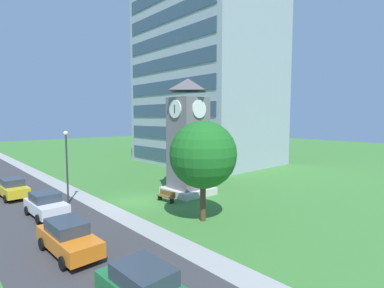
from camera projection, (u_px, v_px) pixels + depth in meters
The scene contains 11 objects.
ground_plane at pixel (135, 201), 24.68m from camera, with size 160.00×160.00×0.00m, color #3D7A33.
street_asphalt at pixel (44, 221), 19.99m from camera, with size 120.00×7.20×0.01m, color #38383A.
kerb_strip at pixel (105, 208), 22.93m from camera, with size 120.00×1.60×0.01m, color #9E9E99.
office_building at pixel (207, 80), 45.71m from camera, with size 19.89×15.18×25.60m.
clock_tower at pixel (188, 143), 26.73m from camera, with size 3.82×3.82×10.44m.
park_bench at pixel (166, 196), 24.55m from camera, with size 1.84×0.69×0.88m.
street_lamp at pixel (67, 159), 23.74m from camera, with size 0.36×0.36×5.91m.
tree_near_tower at pixel (203, 155), 19.67m from camera, with size 4.53×4.53×6.78m.
parked_car_yellow at pixel (13, 188), 25.63m from camera, with size 4.08×2.02×1.69m.
parked_car_white at pixel (46, 204), 20.85m from camera, with size 4.13×2.15×1.69m.
parked_car_orange at pixel (68, 237), 15.11m from camera, with size 4.70×2.01×1.69m.
Camera 1 is at (21.16, -12.61, 6.96)m, focal length 27.67 mm.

